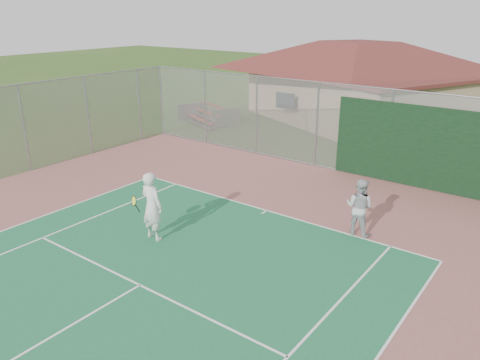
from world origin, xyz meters
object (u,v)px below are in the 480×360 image
at_px(player_grey_back, 359,208).
at_px(clubhouse, 356,74).
at_px(player_white_front, 152,207).
at_px(bleachers, 207,115).

bearing_deg(player_grey_back, clubhouse, -64.50).
xyz_separation_m(clubhouse, player_white_front, (1.65, -17.47, -1.74)).
height_order(bleachers, player_white_front, player_white_front).
bearing_deg(player_grey_back, bleachers, -31.41).
bearing_deg(clubhouse, player_white_front, -60.20).
xyz_separation_m(bleachers, player_grey_back, (12.65, -8.05, 0.30)).
distance_m(clubhouse, player_grey_back, 15.16).
xyz_separation_m(clubhouse, bleachers, (-6.43, -5.64, -2.20)).
relative_size(clubhouse, bleachers, 4.43).
distance_m(clubhouse, player_white_front, 17.64).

